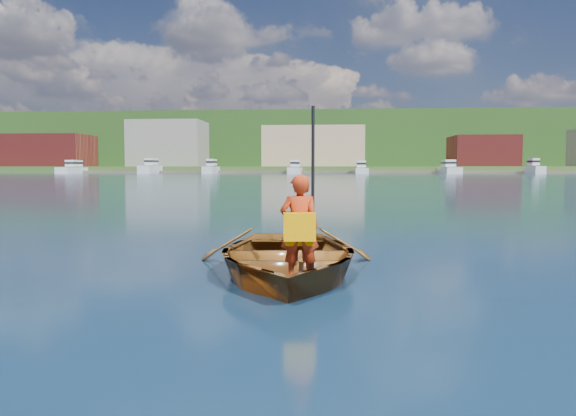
# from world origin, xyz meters

# --- Properties ---
(ground) EXTENTS (600.00, 600.00, 0.00)m
(ground) POSITION_xyz_m (0.00, 0.00, 0.00)
(ground) COLOR #112646
(ground) RESTS_ON ground
(rowboat) EXTENTS (2.83, 3.77, 0.74)m
(rowboat) POSITION_xyz_m (0.37, 0.90, 0.22)
(rowboat) COLOR brown
(rowboat) RESTS_ON ground
(child_paddler) EXTENTS (0.44, 0.36, 1.90)m
(child_paddler) POSITION_xyz_m (0.60, 0.01, 0.68)
(child_paddler) COLOR #B62E10
(child_paddler) RESTS_ON ground
(shoreline) EXTENTS (400.00, 140.00, 22.00)m
(shoreline) POSITION_xyz_m (0.00, 236.61, 10.32)
(shoreline) COLOR #395326
(shoreline) RESTS_ON ground
(dock) EXTENTS (160.01, 4.61, 0.80)m
(dock) POSITION_xyz_m (11.09, 148.00, 0.40)
(dock) COLOR brown
(dock) RESTS_ON ground
(waterfront_buildings) EXTENTS (202.00, 16.00, 14.00)m
(waterfront_buildings) POSITION_xyz_m (-7.74, 165.00, 7.74)
(waterfront_buildings) COLOR maroon
(waterfront_buildings) RESTS_ON ground
(marina_yachts) EXTENTS (145.55, 13.82, 4.43)m
(marina_yachts) POSITION_xyz_m (2.40, 143.32, 1.40)
(marina_yachts) COLOR silver
(marina_yachts) RESTS_ON ground
(hillside_trees) EXTENTS (301.17, 79.22, 23.80)m
(hillside_trees) POSITION_xyz_m (-22.62, 237.04, 17.74)
(hillside_trees) COLOR #382314
(hillside_trees) RESTS_ON ground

